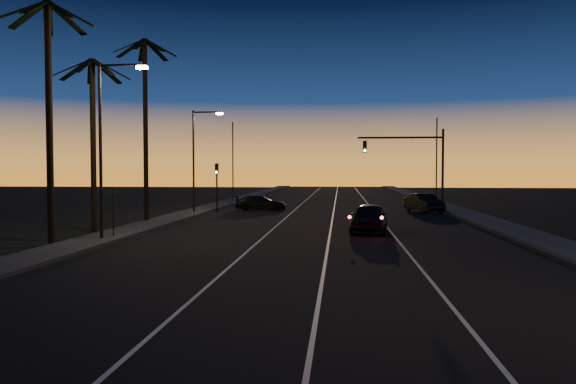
# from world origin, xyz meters

# --- Properties ---
(road) EXTENTS (20.00, 170.00, 0.01)m
(road) POSITION_xyz_m (0.00, 30.00, 0.01)
(road) COLOR black
(road) RESTS_ON ground
(sidewalk_left) EXTENTS (2.40, 170.00, 0.16)m
(sidewalk_left) POSITION_xyz_m (-11.20, 30.00, 0.08)
(sidewalk_left) COLOR #32322F
(sidewalk_left) RESTS_ON ground
(sidewalk_right) EXTENTS (2.40, 170.00, 0.16)m
(sidewalk_right) POSITION_xyz_m (11.20, 30.00, 0.08)
(sidewalk_right) COLOR #32322F
(sidewalk_right) RESTS_ON ground
(lane_stripe_left) EXTENTS (0.12, 160.00, 0.01)m
(lane_stripe_left) POSITION_xyz_m (-3.00, 30.00, 0.02)
(lane_stripe_left) COLOR silver
(lane_stripe_left) RESTS_ON road
(lane_stripe_mid) EXTENTS (0.12, 160.00, 0.01)m
(lane_stripe_mid) POSITION_xyz_m (0.50, 30.00, 0.02)
(lane_stripe_mid) COLOR silver
(lane_stripe_mid) RESTS_ON road
(lane_stripe_right) EXTENTS (0.12, 160.00, 0.01)m
(lane_stripe_right) POSITION_xyz_m (4.00, 30.00, 0.02)
(lane_stripe_right) COLOR silver
(lane_stripe_right) RESTS_ON road
(palm_near) EXTENTS (4.25, 4.16, 11.53)m
(palm_near) POSITION_xyz_m (-12.60, 18.00, 7.07)
(palm_near) COLOR black
(palm_near) RESTS_ON ground
(palm_mid) EXTENTS (4.25, 4.16, 10.03)m
(palm_mid) POSITION_xyz_m (-13.20, 24.00, 6.25)
(palm_mid) COLOR black
(palm_mid) RESTS_ON ground
(palm_far) EXTENTS (4.25, 4.16, 12.53)m
(palm_far) POSITION_xyz_m (-12.20, 30.00, 7.61)
(palm_far) COLOR black
(palm_far) RESTS_ON ground
(streetlight_left_near) EXTENTS (2.55, 0.26, 9.00)m
(streetlight_left_near) POSITION_xyz_m (-10.70, 20.00, 5.32)
(streetlight_left_near) COLOR black
(streetlight_left_near) RESTS_ON ground
(streetlight_left_far) EXTENTS (2.55, 0.26, 8.50)m
(streetlight_left_far) POSITION_xyz_m (-10.69, 38.00, 5.06)
(streetlight_left_far) COLOR black
(streetlight_left_far) RESTS_ON ground
(street_sign) EXTENTS (0.70, 0.06, 2.60)m
(street_sign) POSITION_xyz_m (-10.80, 21.00, 1.66)
(street_sign) COLOR black
(street_sign) RESTS_ON ground
(signal_mast) EXTENTS (7.10, 0.41, 7.00)m
(signal_mast) POSITION_xyz_m (7.14, 39.99, 4.78)
(signal_mast) COLOR black
(signal_mast) RESTS_ON ground
(signal_post) EXTENTS (0.28, 0.37, 4.20)m
(signal_post) POSITION_xyz_m (-9.50, 39.98, 2.89)
(signal_post) COLOR black
(signal_post) RESTS_ON ground
(far_pole_left) EXTENTS (0.14, 0.14, 9.00)m
(far_pole_left) POSITION_xyz_m (-11.00, 55.00, 4.50)
(far_pole_left) COLOR black
(far_pole_left) RESTS_ON ground
(far_pole_right) EXTENTS (0.14, 0.14, 9.00)m
(far_pole_right) POSITION_xyz_m (11.00, 52.00, 4.50)
(far_pole_right) COLOR black
(far_pole_right) RESTS_ON ground
(lead_car) EXTENTS (2.53, 5.67, 1.68)m
(lead_car) POSITION_xyz_m (2.74, 25.16, 0.85)
(lead_car) COLOR black
(lead_car) RESTS_ON road
(right_car) EXTENTS (3.09, 5.08, 1.58)m
(right_car) POSITION_xyz_m (8.17, 41.21, 0.80)
(right_car) COLOR black
(right_car) RESTS_ON road
(cross_car) EXTENTS (4.89, 2.73, 1.34)m
(cross_car) POSITION_xyz_m (-6.03, 42.07, 0.68)
(cross_car) COLOR black
(cross_car) RESTS_ON road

